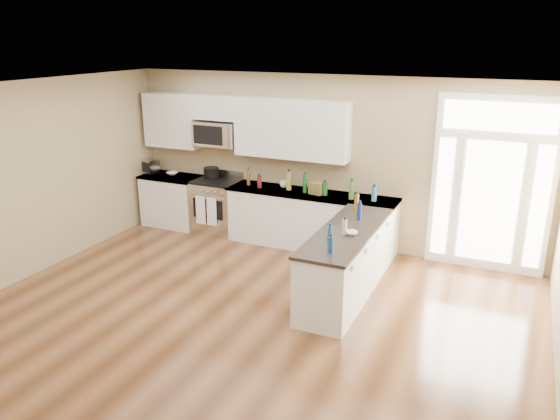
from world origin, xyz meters
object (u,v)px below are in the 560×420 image
at_px(kitchen_range, 217,206).
at_px(stockpot, 211,173).
at_px(peninsula_cabinet, 346,265).
at_px(toaster_oven, 150,166).

bearing_deg(kitchen_range, stockpot, 146.29).
bearing_deg(peninsula_cabinet, toaster_oven, 161.00).
xyz_separation_m(stockpot, toaster_oven, (-1.26, -0.09, 0.01)).
height_order(peninsula_cabinet, kitchen_range, kitchen_range).
bearing_deg(peninsula_cabinet, stockpot, 152.68).
xyz_separation_m(kitchen_range, toaster_oven, (-1.42, 0.02, 0.59)).
height_order(peninsula_cabinet, toaster_oven, toaster_oven).
relative_size(kitchen_range, toaster_oven, 3.63).
xyz_separation_m(peninsula_cabinet, toaster_oven, (-4.28, 1.47, 0.63)).
bearing_deg(toaster_oven, peninsula_cabinet, -0.73).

